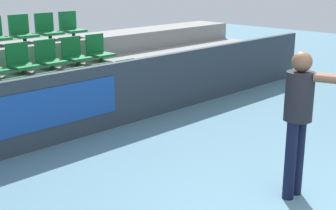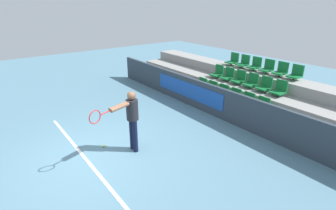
# 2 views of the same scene
# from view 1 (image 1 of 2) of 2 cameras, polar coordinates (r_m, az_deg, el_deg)

# --- Properties ---
(barrier_wall) EXTENTS (12.26, 0.14, 1.08)m
(barrier_wall) POSITION_cam_1_polar(r_m,az_deg,el_deg) (7.47, -9.70, 0.47)
(barrier_wall) COLOR #2D3842
(barrier_wall) RESTS_ON ground
(bleacher_tier_front) EXTENTS (11.86, 0.92, 0.40)m
(bleacher_tier_front) POSITION_cam_1_polar(r_m,az_deg,el_deg) (8.01, -11.70, -1.14)
(bleacher_tier_front) COLOR gray
(bleacher_tier_front) RESTS_ON ground
(bleacher_tier_middle) EXTENTS (11.86, 0.92, 0.79)m
(bleacher_tier_middle) POSITION_cam_1_polar(r_m,az_deg,el_deg) (8.72, -15.16, 1.37)
(bleacher_tier_middle) COLOR gray
(bleacher_tier_middle) RESTS_ON ground
(bleacher_tier_back) EXTENTS (11.86, 0.92, 1.19)m
(bleacher_tier_back) POSITION_cam_1_polar(r_m,az_deg,el_deg) (9.47, -18.09, 3.48)
(bleacher_tier_back) COLOR gray
(bleacher_tier_back) RESTS_ON ground
(stadium_chair_1) EXTENTS (0.41, 0.43, 0.53)m
(stadium_chair_1) POSITION_cam_1_polar(r_m,az_deg,el_deg) (7.60, -17.64, 0.73)
(stadium_chair_1) COLOR #333333
(stadium_chair_1) RESTS_ON bleacher_tier_front
(stadium_chair_2) EXTENTS (0.41, 0.43, 0.53)m
(stadium_chair_2) POSITION_cam_1_polar(r_m,az_deg,el_deg) (7.86, -14.05, 1.49)
(stadium_chair_2) COLOR #333333
(stadium_chair_2) RESTS_ON bleacher_tier_front
(stadium_chair_3) EXTENTS (0.41, 0.43, 0.53)m
(stadium_chair_3) POSITION_cam_1_polar(r_m,az_deg,el_deg) (8.16, -10.71, 2.20)
(stadium_chair_3) COLOR #333333
(stadium_chair_3) RESTS_ON bleacher_tier_front
(stadium_chair_4) EXTENTS (0.41, 0.43, 0.53)m
(stadium_chair_4) POSITION_cam_1_polar(r_m,az_deg,el_deg) (8.48, -7.60, 2.85)
(stadium_chair_4) COLOR #333333
(stadium_chair_4) RESTS_ON bleacher_tier_front
(stadium_chair_5) EXTENTS (0.41, 0.43, 0.53)m
(stadium_chair_5) POSITION_cam_1_polar(r_m,az_deg,el_deg) (8.82, -4.73, 3.45)
(stadium_chair_5) COLOR #333333
(stadium_chair_5) RESTS_ON bleacher_tier_front
(stadium_chair_8) EXTENTS (0.41, 0.43, 0.53)m
(stadium_chair_8) POSITION_cam_1_polar(r_m,az_deg,el_deg) (8.57, -17.48, 5.11)
(stadium_chair_8) COLOR #333333
(stadium_chair_8) RESTS_ON bleacher_tier_middle
(stadium_chair_9) EXTENTS (0.41, 0.43, 0.53)m
(stadium_chair_9) POSITION_cam_1_polar(r_m,az_deg,el_deg) (8.84, -14.28, 5.66)
(stadium_chair_9) COLOR #333333
(stadium_chair_9) RESTS_ON bleacher_tier_middle
(stadium_chair_10) EXTENTS (0.41, 0.43, 0.53)m
(stadium_chair_10) POSITION_cam_1_polar(r_m,az_deg,el_deg) (9.14, -11.27, 6.16)
(stadium_chair_10) COLOR #333333
(stadium_chair_10) RESTS_ON bleacher_tier_middle
(stadium_chair_11) EXTENTS (0.41, 0.43, 0.53)m
(stadium_chair_11) POSITION_cam_1_polar(r_m,az_deg,el_deg) (9.46, -8.46, 6.61)
(stadium_chair_11) COLOR #333333
(stadium_chair_11) RESTS_ON bleacher_tier_middle
(stadium_chair_15) EXTENTS (0.41, 0.43, 0.53)m
(stadium_chair_15) POSITION_cam_1_polar(r_m,az_deg,el_deg) (9.58, -17.35, 8.58)
(stadium_chair_15) COLOR #333333
(stadium_chair_15) RESTS_ON bleacher_tier_back
(stadium_chair_16) EXTENTS (0.41, 0.43, 0.53)m
(stadium_chair_16) POSITION_cam_1_polar(r_m,az_deg,el_deg) (9.86, -14.46, 8.98)
(stadium_chair_16) COLOR #333333
(stadium_chair_16) RESTS_ON bleacher_tier_back
(stadium_chair_17) EXTENTS (0.41, 0.43, 0.53)m
(stadium_chair_17) POSITION_cam_1_polar(r_m,az_deg,el_deg) (10.15, -11.73, 9.33)
(stadium_chair_17) COLOR #333333
(stadium_chair_17) RESTS_ON bleacher_tier_back
(tennis_player) EXTENTS (0.56, 1.44, 1.69)m
(tennis_player) POSITION_cam_1_polar(r_m,az_deg,el_deg) (5.32, 16.30, -0.61)
(tennis_player) COLOR black
(tennis_player) RESTS_ON ground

